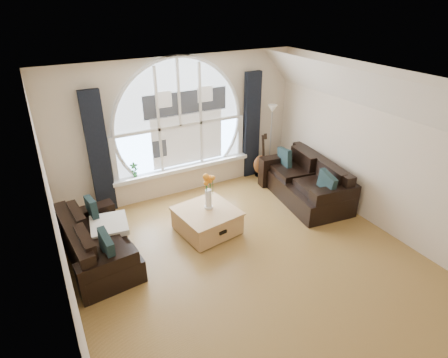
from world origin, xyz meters
TOP-DOWN VIEW (x-y plane):
  - ground at (0.00, 0.00)m, footprint 5.00×5.50m
  - ceiling at (0.00, 0.00)m, footprint 5.00×5.50m
  - wall_back at (0.00, 2.75)m, footprint 5.00×0.01m
  - wall_front at (0.00, -2.75)m, footprint 5.00×0.01m
  - wall_left at (-2.50, 0.00)m, footprint 0.01×5.50m
  - wall_right at (2.50, 0.00)m, footprint 0.01×5.50m
  - attic_slope at (2.20, 0.00)m, footprint 0.92×5.50m
  - arched_window at (0.00, 2.72)m, footprint 2.60×0.06m
  - window_sill at (0.00, 2.65)m, footprint 2.90×0.22m
  - window_frame at (0.00, 2.69)m, footprint 2.76×0.08m
  - neighbor_house at (0.15, 2.71)m, footprint 1.70×0.02m
  - curtain_left at (-1.60, 2.63)m, footprint 0.35×0.12m
  - curtain_right at (1.60, 2.63)m, footprint 0.35×0.12m
  - sofa_left at (-2.02, 1.15)m, footprint 0.99×1.73m
  - sofa_right at (1.95, 1.17)m, footprint 1.16×1.96m
  - coffee_chest at (-0.23, 1.09)m, footprint 1.07×1.07m
  - throw_blanket at (-1.81, 1.30)m, footprint 0.62×0.62m
  - vase_flowers at (-0.16, 1.15)m, footprint 0.24×0.24m
  - floor_lamp at (2.00, 2.47)m, footprint 0.24×0.24m
  - guitar at (1.74, 2.41)m, footprint 0.40×0.30m
  - potted_plant at (-1.00, 2.65)m, footprint 0.16×0.12m

SIDE VIEW (x-z plane):
  - ground at x=0.00m, z-range -0.01..0.01m
  - coffee_chest at x=-0.23m, z-range 0.00..0.46m
  - sofa_left at x=-2.02m, z-range 0.03..0.77m
  - sofa_right at x=1.95m, z-range -0.01..0.81m
  - throw_blanket at x=-1.81m, z-range 0.45..0.55m
  - window_sill at x=0.00m, z-range 0.47..0.55m
  - guitar at x=1.74m, z-range 0.00..1.06m
  - potted_plant at x=-1.00m, z-range 0.55..0.84m
  - floor_lamp at x=2.00m, z-range 0.00..1.60m
  - vase_flowers at x=-0.16m, z-range 0.46..1.16m
  - curtain_left at x=-1.60m, z-range 0.00..2.30m
  - curtain_right at x=1.60m, z-range 0.00..2.30m
  - wall_back at x=0.00m, z-range 0.00..2.70m
  - wall_front at x=0.00m, z-range 0.00..2.70m
  - wall_left at x=-2.50m, z-range 0.00..2.70m
  - wall_right at x=2.50m, z-range 0.00..2.70m
  - neighbor_house at x=0.15m, z-range 0.75..2.25m
  - arched_window at x=0.00m, z-range 0.55..2.70m
  - window_frame at x=0.00m, z-range 0.55..2.70m
  - attic_slope at x=2.20m, z-range 1.99..2.71m
  - ceiling at x=0.00m, z-range 2.70..2.71m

